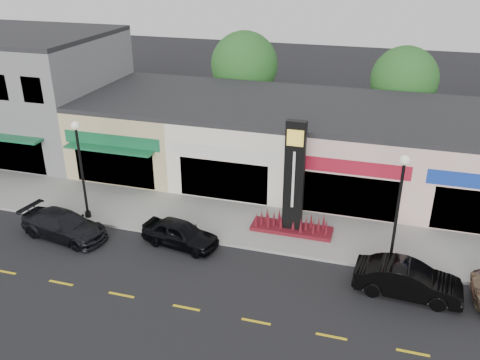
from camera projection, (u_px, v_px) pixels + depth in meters
The scene contains 16 objects.
ground at pixel (211, 268), 23.68m from camera, with size 120.00×120.00×0.00m, color black.
sidewalk at pixel (237, 222), 27.43m from camera, with size 52.00×4.30×0.15m, color gray.
curb at pixel (224, 244), 25.47m from camera, with size 52.00×0.20×0.15m, color gray.
building_grey_2story at pixel (27, 91), 36.57m from camera, with size 12.00×10.95×8.30m.
shop_beige at pixel (149, 126), 34.83m from camera, with size 7.00×10.85×4.80m.
shop_cream at pixel (247, 136), 33.04m from camera, with size 7.00×10.01×4.80m.
shop_pink_w at pixel (356, 147), 31.23m from camera, with size 7.00×10.01×4.80m.
shop_pink_e at pixel (479, 159), 29.42m from camera, with size 7.00×10.01×4.80m.
tree_rear_west at pixel (244, 65), 39.48m from camera, with size 5.20×5.20×7.83m.
tree_rear_mid at pixel (404, 80), 36.52m from camera, with size 4.80×4.80×7.29m.
lamp_west_near at pixel (80, 161), 26.45m from camera, with size 0.44×0.44×5.47m.
lamp_east_near at pixel (399, 200), 22.33m from camera, with size 0.44×0.44×5.47m.
pylon_sign at pixel (293, 194), 25.60m from camera, with size 4.20×1.30×6.00m.
car_dark_sedan at pixel (64, 225), 25.93m from camera, with size 4.72×1.92×1.37m, color black.
car_black_sedan at pixel (180, 233), 25.21m from camera, with size 3.94×1.58×1.34m, color black.
car_black_conv at pixel (408, 280), 21.59m from camera, with size 4.50×1.57×1.48m, color black.
Camera 1 is at (6.94, -18.55, 13.68)m, focal length 38.00 mm.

